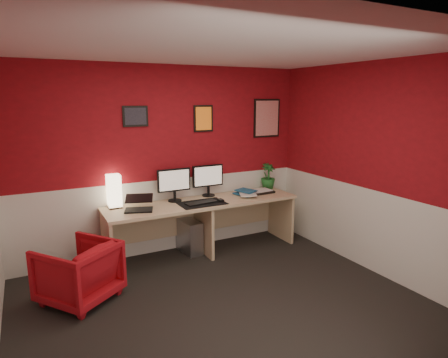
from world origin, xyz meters
TOP-DOWN VIEW (x-y plane):
  - ground at (0.00, 0.00)m, footprint 4.00×3.50m
  - ceiling at (0.00, 0.00)m, footprint 4.00×3.50m
  - wall_back at (0.00, 1.75)m, footprint 4.00×0.01m
  - wall_front at (0.00, -1.75)m, footprint 4.00×0.01m
  - wall_right at (2.00, 0.00)m, footprint 0.01×3.50m
  - wainscot_back at (0.00, 1.75)m, footprint 4.00×0.01m
  - wainscot_right at (2.00, 0.00)m, footprint 0.01×3.50m
  - desk at (0.39, 1.41)m, footprint 2.60×0.65m
  - shoji_lamp at (-0.71, 1.64)m, footprint 0.16×0.16m
  - laptop at (-0.48, 1.37)m, footprint 0.39×0.33m
  - monitor_left at (0.06, 1.58)m, footprint 0.45×0.06m
  - monitor_right at (0.58, 1.64)m, footprint 0.45×0.06m
  - desk_mat at (0.33, 1.31)m, footprint 0.60×0.38m
  - keyboard at (0.32, 1.31)m, footprint 0.43×0.19m
  - mouse at (0.59, 1.27)m, footprint 0.06×0.10m
  - book_bottom at (0.95, 1.41)m, footprint 0.27×0.33m
  - book_middle at (0.94, 1.39)m, footprint 0.32×0.37m
  - book_top at (0.97, 1.39)m, footprint 0.28×0.32m
  - zen_tray at (1.32, 1.45)m, footprint 0.36×0.27m
  - potted_plant at (1.57, 1.63)m, footprint 0.23×0.23m
  - pc_tower at (0.23, 1.54)m, footprint 0.25×0.47m
  - armchair at (-1.27, 0.86)m, footprint 0.95×0.95m
  - art_left at (-0.38, 1.74)m, footprint 0.32×0.02m
  - art_center at (0.56, 1.74)m, footprint 0.28×0.02m
  - art_right at (1.59, 1.74)m, footprint 0.44×0.02m

SIDE VIEW (x-z plane):
  - ground at x=0.00m, z-range -0.01..0.01m
  - pc_tower at x=0.23m, z-range 0.00..0.45m
  - armchair at x=-1.27m, z-range 0.00..0.63m
  - desk at x=0.39m, z-range 0.00..0.73m
  - wainscot_back at x=0.00m, z-range 0.00..1.00m
  - wainscot_right at x=2.00m, z-range 0.00..1.00m
  - desk_mat at x=0.33m, z-range 0.73..0.74m
  - book_bottom at x=0.95m, z-range 0.73..0.76m
  - keyboard at x=0.32m, z-range 0.74..0.75m
  - zen_tray at x=1.32m, z-range 0.73..0.76m
  - mouse at x=0.59m, z-range 0.74..0.77m
  - book_middle at x=0.94m, z-range 0.76..0.78m
  - book_top at x=0.97m, z-range 0.78..0.81m
  - laptop at x=-0.48m, z-range 0.73..0.95m
  - potted_plant at x=1.57m, z-range 0.73..1.11m
  - shoji_lamp at x=-0.71m, z-range 0.73..1.13m
  - monitor_left at x=0.06m, z-range 0.73..1.31m
  - monitor_right at x=0.58m, z-range 0.73..1.31m
  - wall_back at x=0.00m, z-range 0.00..2.50m
  - wall_front at x=0.00m, z-range 0.00..2.50m
  - wall_right at x=2.00m, z-range 0.00..2.50m
  - art_right at x=1.59m, z-range 1.50..2.06m
  - art_center at x=0.56m, z-range 1.62..1.98m
  - art_left at x=-0.38m, z-range 1.72..1.98m
  - ceiling at x=0.00m, z-range 2.50..2.50m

